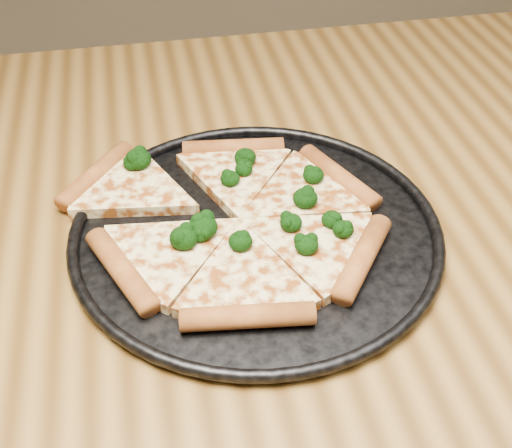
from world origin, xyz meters
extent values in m
cube|color=brown|center=(0.00, 0.00, 0.73)|extent=(1.20, 0.90, 0.04)
cube|color=brown|center=(0.54, 0.39, 0.35)|extent=(0.06, 0.06, 0.71)
cylinder|color=black|center=(0.03, -0.03, 0.75)|extent=(0.37, 0.37, 0.01)
torus|color=black|center=(0.03, -0.03, 0.76)|extent=(0.38, 0.38, 0.01)
cylinder|color=#B5662D|center=(0.14, 0.03, 0.77)|extent=(0.07, 0.12, 0.02)
cylinder|color=#B5662D|center=(0.03, 0.11, 0.77)|extent=(0.12, 0.04, 0.02)
cylinder|color=#B5662D|center=(-0.13, 0.08, 0.77)|extent=(0.09, 0.11, 0.02)
cylinder|color=#B5662D|center=(-0.11, -0.08, 0.77)|extent=(0.07, 0.12, 0.02)
cylinder|color=#B5662D|center=(0.00, -0.16, 0.77)|extent=(0.12, 0.04, 0.02)
cylinder|color=#B5662D|center=(0.12, -0.10, 0.77)|extent=(0.09, 0.11, 0.02)
ellipsoid|color=black|center=(-0.03, -0.05, 0.77)|extent=(0.02, 0.02, 0.02)
ellipsoid|color=black|center=(0.11, -0.05, 0.77)|extent=(0.02, 0.02, 0.02)
ellipsoid|color=black|center=(0.04, 0.07, 0.77)|extent=(0.02, 0.02, 0.02)
ellipsoid|color=black|center=(0.04, 0.05, 0.77)|extent=(0.02, 0.02, 0.01)
ellipsoid|color=black|center=(0.11, -0.07, 0.77)|extent=(0.02, 0.02, 0.02)
ellipsoid|color=black|center=(0.07, -0.05, 0.77)|extent=(0.02, 0.02, 0.02)
ellipsoid|color=black|center=(-0.09, 0.09, 0.77)|extent=(0.02, 0.02, 0.02)
ellipsoid|color=black|center=(-0.08, 0.09, 0.78)|extent=(0.03, 0.03, 0.02)
ellipsoid|color=black|center=(0.04, 0.07, 0.78)|extent=(0.03, 0.03, 0.02)
ellipsoid|color=black|center=(0.01, -0.07, 0.77)|extent=(0.02, 0.02, 0.02)
ellipsoid|color=black|center=(0.02, 0.04, 0.77)|extent=(0.02, 0.02, 0.02)
ellipsoid|color=black|center=(0.09, -0.01, 0.78)|extent=(0.03, 0.03, 0.02)
ellipsoid|color=black|center=(0.07, -0.09, 0.77)|extent=(0.02, 0.02, 0.02)
ellipsoid|color=black|center=(0.11, 0.02, 0.77)|extent=(0.02, 0.02, 0.02)
ellipsoid|color=black|center=(-0.02, -0.04, 0.78)|extent=(0.03, 0.03, 0.02)
ellipsoid|color=black|center=(-0.04, -0.05, 0.78)|extent=(0.03, 0.03, 0.02)
camera|label=1|loc=(-0.07, -0.54, 1.20)|focal=46.21mm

